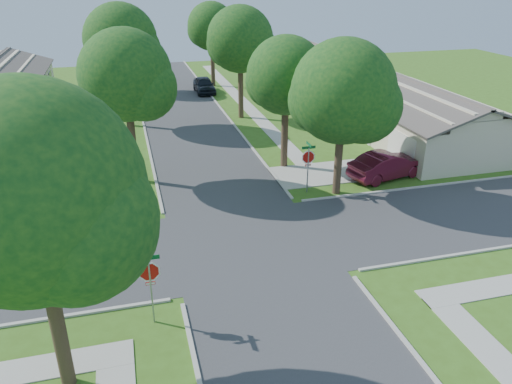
{
  "coord_description": "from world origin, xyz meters",
  "views": [
    {
      "loc": [
        -4.9,
        -19.83,
        11.83
      ],
      "look_at": [
        0.96,
        2.06,
        1.6
      ],
      "focal_mm": 35.0,
      "sensor_mm": 36.0,
      "label": 1
    }
  ],
  "objects_px": {
    "tree_e_mid": "(241,42)",
    "car_curb_east": "(204,85)",
    "tree_ne_corner": "(344,96)",
    "stop_sign_sw": "(150,275)",
    "tree_e_near": "(287,79)",
    "car_driveway": "(387,165)",
    "car_curb_west": "(137,77)",
    "stop_sign_ne": "(308,159)",
    "house_nw_far": "(2,86)",
    "tree_w_mid": "(122,44)",
    "tree_w_near": "(127,80)",
    "tree_w_far": "(120,36)",
    "tree_sw_corner": "(35,201)",
    "tree_e_far": "(212,29)",
    "house_ne_near": "(423,122)",
    "house_ne_far": "(328,75)"
  },
  "relations": [
    {
      "from": "tree_w_near",
      "to": "tree_w_far",
      "type": "xyz_separation_m",
      "value": [
        -0.01,
        25.0,
        -0.61
      ]
    },
    {
      "from": "tree_e_far",
      "to": "tree_w_far",
      "type": "bearing_deg",
      "value": -180.0
    },
    {
      "from": "tree_w_far",
      "to": "house_ne_far",
      "type": "height_order",
      "value": "tree_w_far"
    },
    {
      "from": "tree_e_far",
      "to": "house_nw_far",
      "type": "height_order",
      "value": "tree_e_far"
    },
    {
      "from": "tree_w_near",
      "to": "house_ne_near",
      "type": "height_order",
      "value": "tree_w_near"
    },
    {
      "from": "stop_sign_sw",
      "to": "tree_e_far",
      "type": "bearing_deg",
      "value": 76.27
    },
    {
      "from": "car_curb_west",
      "to": "tree_e_near",
      "type": "bearing_deg",
      "value": 99.73
    },
    {
      "from": "tree_e_mid",
      "to": "car_curb_east",
      "type": "relative_size",
      "value": 1.98
    },
    {
      "from": "house_ne_near",
      "to": "house_ne_far",
      "type": "height_order",
      "value": "same"
    },
    {
      "from": "tree_e_mid",
      "to": "car_curb_east",
      "type": "distance_m",
      "value": 11.52
    },
    {
      "from": "tree_e_near",
      "to": "car_driveway",
      "type": "xyz_separation_m",
      "value": [
        5.43,
        -3.51,
        -4.82
      ]
    },
    {
      "from": "tree_e_near",
      "to": "tree_w_far",
      "type": "height_order",
      "value": "tree_e_near"
    },
    {
      "from": "house_ne_near",
      "to": "house_ne_far",
      "type": "bearing_deg",
      "value": 90.0
    },
    {
      "from": "tree_w_mid",
      "to": "tree_sw_corner",
      "type": "xyz_separation_m",
      "value": [
        -2.8,
        -28.0,
        -0.23
      ]
    },
    {
      "from": "stop_sign_ne",
      "to": "car_curb_west",
      "type": "relative_size",
      "value": 0.74
    },
    {
      "from": "tree_e_far",
      "to": "tree_sw_corner",
      "type": "height_order",
      "value": "tree_sw_corner"
    },
    {
      "from": "tree_e_mid",
      "to": "stop_sign_ne",
      "type": "bearing_deg",
      "value": -90.2
    },
    {
      "from": "tree_w_mid",
      "to": "house_ne_near",
      "type": "height_order",
      "value": "tree_w_mid"
    },
    {
      "from": "stop_sign_sw",
      "to": "house_nw_far",
      "type": "height_order",
      "value": "house_nw_far"
    },
    {
      "from": "tree_e_near",
      "to": "car_curb_west",
      "type": "xyz_separation_m",
      "value": [
        -7.95,
        29.01,
        -5.06
      ]
    },
    {
      "from": "tree_sw_corner",
      "to": "house_ne_far",
      "type": "height_order",
      "value": "tree_sw_corner"
    },
    {
      "from": "tree_ne_corner",
      "to": "tree_w_near",
      "type": "bearing_deg",
      "value": 156.44
    },
    {
      "from": "tree_w_near",
      "to": "tree_w_mid",
      "type": "bearing_deg",
      "value": 89.98
    },
    {
      "from": "stop_sign_sw",
      "to": "car_curb_east",
      "type": "distance_m",
      "value": 36.61
    },
    {
      "from": "tree_w_mid",
      "to": "tree_ne_corner",
      "type": "distance_m",
      "value": 20.1
    },
    {
      "from": "tree_w_mid",
      "to": "house_ne_near",
      "type": "relative_size",
      "value": 0.7
    },
    {
      "from": "car_driveway",
      "to": "car_curb_west",
      "type": "distance_m",
      "value": 35.17
    },
    {
      "from": "stop_sign_ne",
      "to": "tree_e_near",
      "type": "height_order",
      "value": "tree_e_near"
    },
    {
      "from": "tree_sw_corner",
      "to": "tree_ne_corner",
      "type": "xyz_separation_m",
      "value": [
        13.8,
        11.2,
        -0.67
      ]
    },
    {
      "from": "stop_sign_ne",
      "to": "tree_ne_corner",
      "type": "height_order",
      "value": "tree_ne_corner"
    },
    {
      "from": "tree_e_mid",
      "to": "house_ne_far",
      "type": "relative_size",
      "value": 0.68
    },
    {
      "from": "tree_e_mid",
      "to": "house_ne_far",
      "type": "xyz_separation_m",
      "value": [
        11.23,
        7.99,
        -4.74
      ]
    },
    {
      "from": "tree_w_far",
      "to": "house_ne_far",
      "type": "relative_size",
      "value": 0.59
    },
    {
      "from": "stop_sign_sw",
      "to": "tree_e_near",
      "type": "bearing_deg",
      "value": 55.41
    },
    {
      "from": "tree_e_mid",
      "to": "car_driveway",
      "type": "bearing_deg",
      "value": -70.72
    },
    {
      "from": "tree_e_mid",
      "to": "house_nw_far",
      "type": "height_order",
      "value": "tree_e_mid"
    },
    {
      "from": "tree_e_far",
      "to": "car_curb_west",
      "type": "height_order",
      "value": "tree_e_far"
    },
    {
      "from": "tree_ne_corner",
      "to": "car_curb_east",
      "type": "height_order",
      "value": "tree_ne_corner"
    },
    {
      "from": "car_driveway",
      "to": "house_ne_near",
      "type": "bearing_deg",
      "value": -60.22
    },
    {
      "from": "tree_e_near",
      "to": "house_nw_far",
      "type": "xyz_separation_m",
      "value": [
        -20.74,
        22.99,
        -4.13
      ]
    },
    {
      "from": "tree_ne_corner",
      "to": "house_nw_far",
      "type": "height_order",
      "value": "tree_ne_corner"
    },
    {
      "from": "tree_e_near",
      "to": "car_driveway",
      "type": "bearing_deg",
      "value": -32.85
    },
    {
      "from": "stop_sign_sw",
      "to": "tree_e_near",
      "type": "xyz_separation_m",
      "value": [
        9.45,
        13.71,
        3.61
      ]
    },
    {
      "from": "tree_ne_corner",
      "to": "house_nw_far",
      "type": "distance_m",
      "value": 35.9
    },
    {
      "from": "tree_w_mid",
      "to": "tree_sw_corner",
      "type": "relative_size",
      "value": 1.0
    },
    {
      "from": "tree_e_mid",
      "to": "tree_w_mid",
      "type": "relative_size",
      "value": 0.96
    },
    {
      "from": "tree_w_far",
      "to": "house_nw_far",
      "type": "relative_size",
      "value": 0.59
    },
    {
      "from": "tree_w_near",
      "to": "tree_sw_corner",
      "type": "xyz_separation_m",
      "value": [
        -2.79,
        -16.0,
        0.15
      ]
    },
    {
      "from": "tree_e_far",
      "to": "car_driveway",
      "type": "bearing_deg",
      "value": -79.22
    },
    {
      "from": "tree_w_mid",
      "to": "house_nw_far",
      "type": "distance_m",
      "value": 16.56
    }
  ]
}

